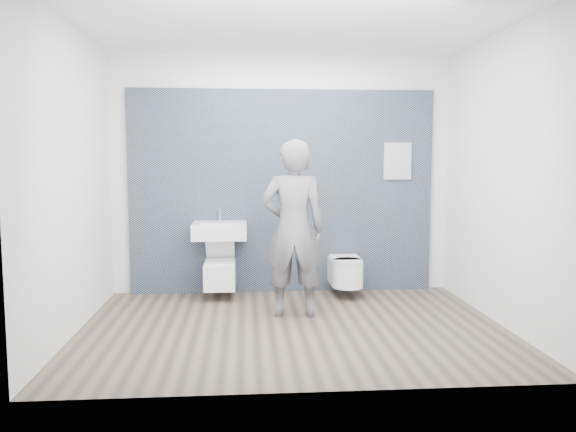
{
  "coord_description": "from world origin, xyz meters",
  "views": [
    {
      "loc": [
        -0.45,
        -5.17,
        1.59
      ],
      "look_at": [
        0.0,
        0.6,
        1.0
      ],
      "focal_mm": 35.0,
      "sensor_mm": 36.0,
      "label": 1
    }
  ],
  "objects": [
    {
      "name": "washbasin",
      "position": [
        -0.74,
        1.21,
        0.78
      ],
      "size": [
        0.61,
        0.46,
        0.46
      ],
      "color": "white",
      "rests_on": "ground"
    },
    {
      "name": "info_placard",
      "position": [
        1.38,
        1.43,
        0.0
      ],
      "size": [
        0.33,
        0.03,
        0.44
      ],
      "primitive_type": "cube",
      "color": "white",
      "rests_on": "ground"
    },
    {
      "name": "visitor",
      "position": [
        0.04,
        0.4,
        0.89
      ],
      "size": [
        0.67,
        0.46,
        1.78
      ],
      "primitive_type": "imported",
      "rotation": [
        0.0,
        0.0,
        3.08
      ],
      "color": "slate",
      "rests_on": "ground"
    },
    {
      "name": "tile_wall",
      "position": [
        0.0,
        1.47,
        0.0
      ],
      "size": [
        3.6,
        0.06,
        2.4
      ],
      "primitive_type": "cube",
      "color": "black",
      "rests_on": "ground"
    },
    {
      "name": "toilet_rounded",
      "position": [
        0.72,
        1.14,
        0.29
      ],
      "size": [
        0.35,
        0.59,
        0.32
      ],
      "color": "white",
      "rests_on": "ground"
    },
    {
      "name": "ground",
      "position": [
        0.0,
        0.0,
        0.0
      ],
      "size": [
        4.0,
        4.0,
        0.0
      ],
      "primitive_type": "plane",
      "color": "brown",
      "rests_on": "ground"
    },
    {
      "name": "room_shell",
      "position": [
        0.0,
        0.0,
        1.74
      ],
      "size": [
        4.0,
        4.0,
        4.0
      ],
      "color": "silver",
      "rests_on": "ground"
    },
    {
      "name": "toilet_square",
      "position": [
        -0.74,
        1.19,
        0.29
      ],
      "size": [
        0.35,
        0.51,
        0.62
      ],
      "color": "white",
      "rests_on": "ground"
    }
  ]
}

